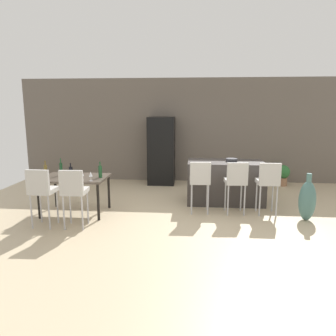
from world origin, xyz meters
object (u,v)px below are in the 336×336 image
object	(u,v)px
wine_bottle_near	(46,170)
fruit_bowl	(232,160)
kitchen_island	(225,182)
bar_chair_right	(268,180)
wine_glass_far	(82,174)
wine_bottle_left	(61,169)
dining_table	(75,180)
dining_chair_near	(41,189)
wine_glass_middle	(91,174)
dining_chair_far	(74,189)
wine_bottle_right	(100,171)
potted_plant	(283,174)
refrigerator	(162,151)
floor_vase	(307,200)
bar_chair_left	(200,179)
wine_bottle_inner	(71,172)
bar_chair_middle	(236,180)

from	to	relation	value
wine_bottle_near	fruit_bowl	bearing A→B (deg)	15.30
kitchen_island	bar_chair_right	size ratio (longest dim) A/B	1.58
bar_chair_right	wine_glass_far	distance (m)	3.56
kitchen_island	wine_bottle_left	size ratio (longest dim) A/B	4.79
wine_bottle_left	dining_table	bearing A→B (deg)	-21.19
dining_chair_near	wine_glass_middle	size ratio (longest dim) A/B	6.03
wine_bottle_near	wine_glass_middle	world-z (taller)	wine_bottle_near
wine_bottle_left	fruit_bowl	xyz separation A→B (m)	(3.48, 0.89, 0.08)
dining_chair_far	wine_glass_middle	xyz separation A→B (m)	(0.15, 0.47, 0.17)
wine_bottle_right	potted_plant	size ratio (longest dim) A/B	0.55
refrigerator	floor_vase	bearing A→B (deg)	-42.72
refrigerator	floor_vase	size ratio (longest dim) A/B	2.06
wine_glass_middle	wine_bottle_right	bearing A→B (deg)	73.55
kitchen_island	wine_bottle_near	bearing A→B (deg)	-164.17
wine_glass_middle	dining_chair_near	bearing A→B (deg)	-147.01
kitchen_island	wine_glass_middle	size ratio (longest dim) A/B	9.51
wine_bottle_right	bar_chair_left	bearing A→B (deg)	6.31
wine_glass_middle	wine_bottle_inner	bearing A→B (deg)	149.46
bar_chair_middle	dining_chair_near	xyz separation A→B (m)	(-3.45, -0.99, 0.00)
wine_bottle_inner	wine_glass_middle	world-z (taller)	wine_bottle_inner
dining_table	floor_vase	xyz separation A→B (m)	(4.44, -0.06, -0.29)
kitchen_island	bar_chair_middle	bearing A→B (deg)	-81.15
kitchen_island	wine_bottle_right	world-z (taller)	wine_bottle_right
wine_glass_far	fruit_bowl	world-z (taller)	fruit_bowl
fruit_bowl	potted_plant	bearing A→B (deg)	46.78
wine_bottle_left	wine_glass_middle	size ratio (longest dim) A/B	1.99
wine_bottle_left	potted_plant	world-z (taller)	wine_bottle_left
bar_chair_middle	floor_vase	xyz separation A→B (m)	(1.28, -0.26, -0.31)
wine_bottle_near	wine_bottle_right	bearing A→B (deg)	-0.42
wine_bottle_near	wine_glass_far	xyz separation A→B (m)	(0.83, -0.26, 0.00)
wine_bottle_right	refrigerator	bearing A→B (deg)	71.37
dining_table	dining_chair_near	world-z (taller)	dining_chair_near
bar_chair_middle	floor_vase	world-z (taller)	bar_chair_middle
wine_bottle_inner	wine_bottle_right	xyz separation A→B (m)	(0.58, 0.01, 0.01)
wine_glass_middle	fruit_bowl	xyz separation A→B (m)	(2.72, 1.33, 0.09)
bar_chair_left	refrigerator	distance (m)	2.72
wine_glass_middle	wine_glass_far	size ratio (longest dim) A/B	1.00
bar_chair_middle	refrigerator	size ratio (longest dim) A/B	0.57
bar_chair_right	dining_chair_far	xyz separation A→B (m)	(-3.49, -0.99, 0.00)
bar_chair_middle	wine_bottle_near	xyz separation A→B (m)	(-3.74, -0.21, 0.16)
bar_chair_left	floor_vase	size ratio (longest dim) A/B	1.18
dining_table	wine_glass_middle	size ratio (longest dim) A/B	7.29
wine_bottle_near	potted_plant	xyz separation A→B (m)	(5.32, 2.71, -0.53)
bar_chair_right	wine_bottle_right	world-z (taller)	wine_bottle_right
dining_table	refrigerator	xyz separation A→B (m)	(1.45, 2.71, 0.25)
bar_chair_left	dining_chair_near	world-z (taller)	same
bar_chair_right	floor_vase	bearing A→B (deg)	-21.00
wine_bottle_near	bar_chair_middle	bearing A→B (deg)	3.16
dining_chair_near	bar_chair_middle	bearing A→B (deg)	16.01
dining_chair_far	wine_bottle_near	bearing A→B (deg)	137.71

